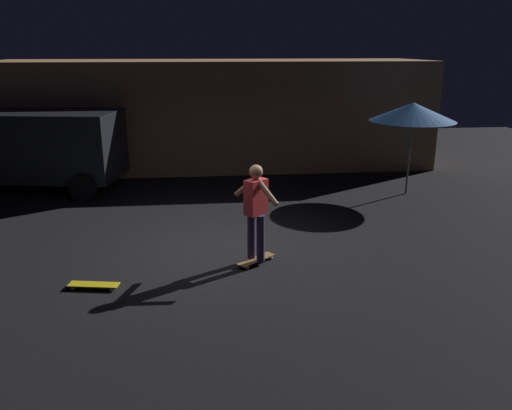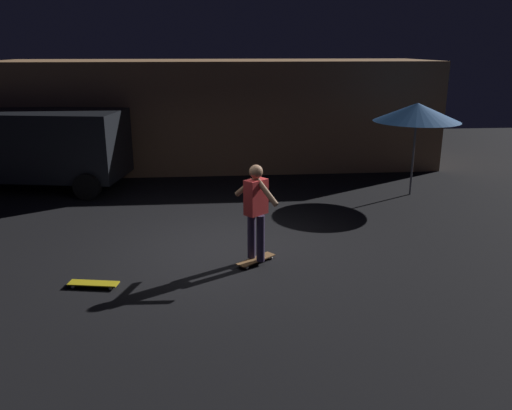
{
  "view_description": "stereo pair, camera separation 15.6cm",
  "coord_description": "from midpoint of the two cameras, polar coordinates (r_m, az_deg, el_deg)",
  "views": [
    {
      "loc": [
        -0.27,
        -8.88,
        3.59
      ],
      "look_at": [
        0.62,
        -0.62,
        1.05
      ],
      "focal_mm": 36.38,
      "sensor_mm": 36.0,
      "label": 1
    },
    {
      "loc": [
        -0.12,
        -8.9,
        3.59
      ],
      "look_at": [
        0.62,
        -0.62,
        1.05
      ],
      "focal_mm": 36.38,
      "sensor_mm": 36.0,
      "label": 2
    }
  ],
  "objects": [
    {
      "name": "skateboard_ridden",
      "position": [
        9.04,
        0.5,
        -6.05
      ],
      "size": [
        0.72,
        0.66,
        0.07
      ],
      "color": "olive",
      "rests_on": "ground_plane"
    },
    {
      "name": "patio_umbrella",
      "position": [
        13.38,
        17.61,
        9.69
      ],
      "size": [
        2.1,
        2.1,
        2.3
      ],
      "color": "slate",
      "rests_on": "ground_plane"
    },
    {
      "name": "skater",
      "position": [
        8.7,
        0.51,
        -0.09
      ],
      "size": [
        0.7,
        0.81,
        1.67
      ],
      "color": "#382D4C",
      "rests_on": "skateboard_ridden"
    },
    {
      "name": "low_building",
      "position": [
        16.6,
        -3.85,
        10.07
      ],
      "size": [
        13.13,
        3.61,
        3.21
      ],
      "color": "#AD7F56",
      "rests_on": "ground_plane"
    },
    {
      "name": "parked_van",
      "position": [
        14.72,
        -22.96,
        6.14
      ],
      "size": [
        4.86,
        2.9,
        2.03
      ],
      "color": "black",
      "rests_on": "ground_plane"
    },
    {
      "name": "ground_plane",
      "position": [
        9.59,
        -3.57,
        -5.03
      ],
      "size": [
        28.0,
        28.0,
        0.0
      ],
      "primitive_type": "plane",
      "color": "black"
    },
    {
      "name": "skateboard_spare",
      "position": [
        8.54,
        -16.93,
        -8.27
      ],
      "size": [
        0.8,
        0.34,
        0.07
      ],
      "color": "gold",
      "rests_on": "ground_plane"
    }
  ]
}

